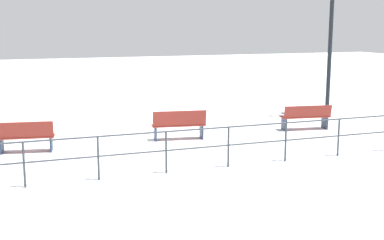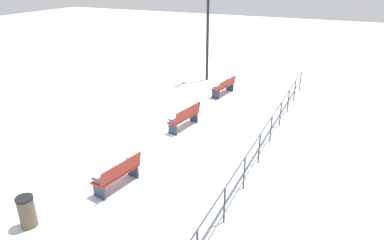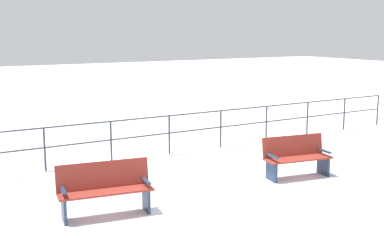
# 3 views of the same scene
# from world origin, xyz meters

# --- Properties ---
(ground_plane) EXTENTS (80.00, 80.00, 0.00)m
(ground_plane) POSITION_xyz_m (0.00, 0.00, 0.00)
(ground_plane) COLOR white
(ground_plane) RESTS_ON ground
(bench_nearest) EXTENTS (0.77, 1.75, 0.87)m
(bench_nearest) POSITION_xyz_m (-0.07, -6.83, 0.46)
(bench_nearest) COLOR maroon
(bench_nearest) RESTS_ON ground
(bench_second) EXTENTS (0.74, 1.72, 0.95)m
(bench_second) POSITION_xyz_m (-0.09, -2.27, 0.50)
(bench_second) COLOR maroon
(bench_second) RESTS_ON ground
(bench_third) EXTENTS (0.79, 1.62, 0.92)m
(bench_third) POSITION_xyz_m (-0.16, 2.30, 0.47)
(bench_third) COLOR maroon
(bench_third) RESTS_ON ground
(lamppost_near) EXTENTS (0.28, 1.17, 5.13)m
(lamppost_near) POSITION_xyz_m (1.77, -8.94, 3.29)
(lamppost_near) COLOR black
(lamppost_near) RESTS_ON ground
(waterfront_railing) EXTENTS (0.05, 18.11, 1.06)m
(waterfront_railing) POSITION_xyz_m (-3.46, -0.00, 0.70)
(waterfront_railing) COLOR #383D42
(waterfront_railing) RESTS_ON ground
(trash_bin) EXTENTS (0.42, 0.42, 0.84)m
(trash_bin) POSITION_xyz_m (0.88, 4.61, 0.42)
(trash_bin) COLOR brown
(trash_bin) RESTS_ON ground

